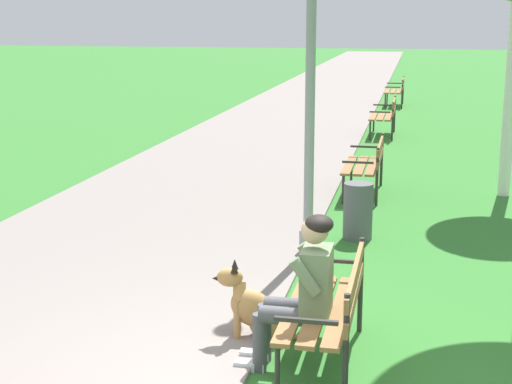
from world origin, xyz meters
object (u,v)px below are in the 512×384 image
(park_bench_near, at_px, (331,303))
(park_bench_far, at_px, (386,114))
(person_seated_on_near_bench, at_px, (302,286))
(litter_bin, at_px, (358,211))
(park_bench_mid, at_px, (368,162))
(lamp_post_near, at_px, (311,69))
(park_bench_furthest, at_px, (397,89))
(dog_shepherd, at_px, (258,311))

(park_bench_near, xyz_separation_m, park_bench_far, (-0.10, 12.04, 0.00))
(person_seated_on_near_bench, bearing_deg, litter_bin, 87.79)
(park_bench_mid, bearing_deg, lamp_post_near, -98.04)
(park_bench_far, xyz_separation_m, person_seated_on_near_bench, (-0.11, -12.18, 0.17))
(park_bench_furthest, height_order, lamp_post_near, lamp_post_near)
(park_bench_far, relative_size, litter_bin, 2.14)
(litter_bin, bearing_deg, park_bench_near, -88.97)
(park_bench_furthest, relative_size, person_seated_on_near_bench, 1.20)
(park_bench_mid, height_order, litter_bin, park_bench_mid)
(park_bench_mid, height_order, park_bench_furthest, same)
(lamp_post_near, height_order, litter_bin, lamp_post_near)
(person_seated_on_near_bench, height_order, dog_shepherd, person_seated_on_near_bench)
(park_bench_mid, relative_size, lamp_post_near, 0.36)
(person_seated_on_near_bench, bearing_deg, dog_shepherd, 132.92)
(litter_bin, bearing_deg, dog_shepherd, -100.23)
(park_bench_far, distance_m, park_bench_furthest, 6.08)
(park_bench_far, relative_size, lamp_post_near, 0.36)
(park_bench_far, height_order, litter_bin, park_bench_far)
(litter_bin, bearing_deg, person_seated_on_near_bench, -92.21)
(park_bench_far, bearing_deg, park_bench_near, -89.52)
(park_bench_furthest, distance_m, litter_bin, 14.55)
(park_bench_far, bearing_deg, person_seated_on_near_bench, -90.50)
(park_bench_far, distance_m, dog_shepherd, 11.72)
(park_bench_near, relative_size, park_bench_far, 1.00)
(park_bench_near, height_order, litter_bin, park_bench_near)
(park_bench_furthest, bearing_deg, litter_bin, -90.10)
(park_bench_far, relative_size, park_bench_furthest, 1.00)
(park_bench_furthest, height_order, litter_bin, park_bench_furthest)
(park_bench_near, relative_size, litter_bin, 2.14)
(dog_shepherd, bearing_deg, park_bench_furthest, 88.03)
(litter_bin, bearing_deg, park_bench_far, 90.25)
(lamp_post_near, bearing_deg, litter_bin, 57.69)
(park_bench_near, height_order, park_bench_far, same)
(person_seated_on_near_bench, relative_size, dog_shepherd, 1.51)
(person_seated_on_near_bench, bearing_deg, park_bench_near, 34.76)
(park_bench_near, distance_m, park_bench_furthest, 18.12)
(park_bench_mid, relative_size, park_bench_far, 1.00)
(park_bench_furthest, bearing_deg, park_bench_mid, -90.35)
(lamp_post_near, xyz_separation_m, litter_bin, (0.50, 0.80, -1.78))
(park_bench_near, xyz_separation_m, park_bench_furthest, (-0.04, 18.12, 0.00))
(park_bench_far, height_order, dog_shepherd, park_bench_far)
(park_bench_mid, distance_m, person_seated_on_near_bench, 6.16)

